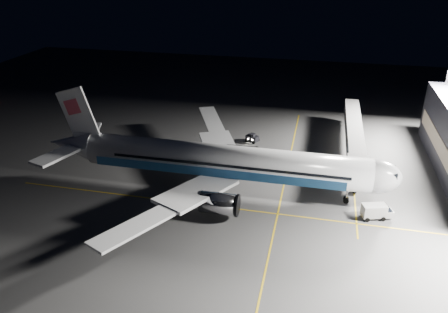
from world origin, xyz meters
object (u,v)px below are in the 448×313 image
safety_cone_b (246,154)px  service_truck (377,211)px  safety_cone_a (239,169)px  floodlight_mast_north (446,83)px  safety_cone_c (243,165)px  baggage_tug (252,138)px  jet_bridge (354,136)px  airliner (218,161)px

safety_cone_b → service_truck: bearing=-36.8°
service_truck → safety_cone_a: (-23.79, 11.13, -0.97)m
floodlight_mast_north → safety_cone_a: 47.57m
safety_cone_a → safety_cone_b: safety_cone_a is taller
safety_cone_c → baggage_tug: bearing=91.2°
floodlight_mast_north → baggage_tug: (-38.68, -10.84, -11.52)m
safety_cone_b → jet_bridge: bearing=11.0°
safety_cone_a → service_truck: bearing=-25.1°
airliner → safety_cone_b: size_ratio=106.93×
service_truck → safety_cone_b: service_truck is taller
airliner → baggage_tug: 21.71m
service_truck → airliner: bearing=154.1°
floodlight_mast_north → safety_cone_b: floodlight_mast_north is taller
floodlight_mast_north → service_truck: (-15.10, -35.72, -11.10)m
jet_bridge → safety_cone_a: (-20.90, -10.66, -4.28)m
baggage_tug → safety_cone_c: baggage_tug is taller
airliner → safety_cone_c: 10.46m
service_truck → floodlight_mast_north: bearing=49.3°
jet_bridge → safety_cone_c: (-20.43, -9.17, -4.26)m
baggage_tug → floodlight_mast_north: bearing=38.8°
airliner → service_truck: bearing=-8.2°
jet_bridge → baggage_tug: jet_bridge is taller
airliner → floodlight_mast_north: floodlight_mast_north is taller
jet_bridge → safety_cone_a: size_ratio=57.58×
service_truck → baggage_tug: (-23.57, 24.88, -0.42)m
jet_bridge → service_truck: size_ratio=6.91×
service_truck → safety_cone_c: bearing=133.8°
airliner → floodlight_mast_north: 52.56m
service_truck → safety_cone_b: size_ratio=8.66×
safety_cone_c → floodlight_mast_north: bearing=31.0°
floodlight_mast_north → service_truck: size_ratio=4.16×
jet_bridge → safety_cone_a: jet_bridge is taller
safety_cone_b → baggage_tug: bearing=89.0°
airliner → floodlight_mast_north: (41.08, 31.99, 7.21)m
airliner → jet_bridge: size_ratio=1.79×
service_truck → safety_cone_c: (-23.32, 12.62, -0.95)m
safety_cone_c → airliner: bearing=-106.6°
floodlight_mast_north → safety_cone_a: size_ratio=34.65×
safety_cone_a → safety_cone_c: size_ratio=0.92×
jet_bridge → safety_cone_b: (-20.80, -4.06, -4.29)m
airliner → safety_cone_c: bearing=73.4°
jet_bridge → safety_cone_b: bearing=-169.0°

